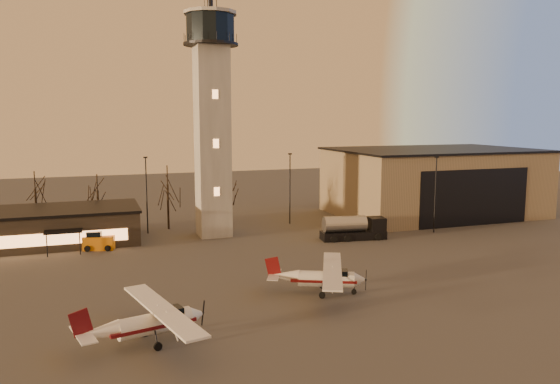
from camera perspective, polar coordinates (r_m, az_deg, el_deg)
name	(u,v)px	position (r m, az deg, el deg)	size (l,w,h in m)	color
ground	(298,313)	(43.89, 1.86, -12.56)	(220.00, 220.00, 0.00)	#43403E
control_tower	(212,108)	(69.91, -7.13, 8.67)	(6.80, 6.80, 32.60)	gray
hangar	(433,181)	(89.02, 15.69, 1.07)	(30.60, 20.60, 10.30)	#907B5E
terminal	(30,227)	(71.85, -24.70, -3.38)	(25.40, 12.20, 4.30)	black
light_poles	(215,193)	(71.69, -6.76, -0.09)	(58.50, 12.25, 10.14)	black
tree_row	(100,186)	(78.03, -18.33, 0.60)	(37.20, 9.20, 8.80)	black
cessna_front	(328,281)	(48.25, 5.00, -9.29)	(9.35, 11.21, 3.22)	silver
cessna_rear	(157,326)	(39.29, -12.72, -13.49)	(9.69, 12.13, 3.35)	white
fuel_truck	(353,230)	(69.15, 7.64, -3.95)	(8.38, 3.59, 3.02)	black
service_cart	(99,242)	(66.91, -18.41, -5.02)	(3.77, 2.85, 2.17)	#C66C0B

